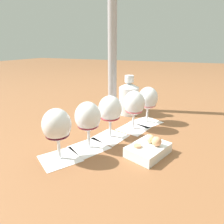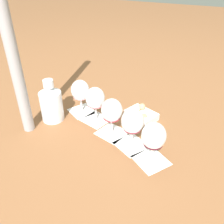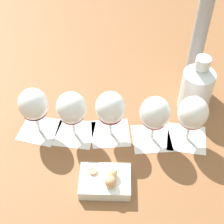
# 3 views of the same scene
# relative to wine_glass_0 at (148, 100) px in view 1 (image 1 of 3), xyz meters

# --- Properties ---
(ground_plane) EXTENTS (8.00, 8.00, 0.00)m
(ground_plane) POSITION_rel_wine_glass_0_xyz_m (0.22, -0.08, -0.11)
(ground_plane) COLOR brown
(tasting_card_0) EXTENTS (0.16, 0.16, 0.00)m
(tasting_card_0) POSITION_rel_wine_glass_0_xyz_m (0.00, 0.00, -0.11)
(tasting_card_0) COLOR white
(tasting_card_0) RESTS_ON ground_plane
(tasting_card_1) EXTENTS (0.14, 0.14, 0.00)m
(tasting_card_1) POSITION_rel_wine_glass_0_xyz_m (0.10, -0.03, -0.11)
(tasting_card_1) COLOR white
(tasting_card_1) RESTS_ON ground_plane
(tasting_card_2) EXTENTS (0.14, 0.14, 0.00)m
(tasting_card_2) POSITION_rel_wine_glass_0_xyz_m (0.22, -0.09, -0.11)
(tasting_card_2) COLOR white
(tasting_card_2) RESTS_ON ground_plane
(tasting_card_3) EXTENTS (0.16, 0.15, 0.00)m
(tasting_card_3) POSITION_rel_wine_glass_0_xyz_m (0.33, -0.13, -0.11)
(tasting_card_3) COLOR white
(tasting_card_3) RESTS_ON ground_plane
(tasting_card_4) EXTENTS (0.16, 0.16, 0.00)m
(tasting_card_4) POSITION_rel_wine_glass_0_xyz_m (0.43, -0.18, -0.11)
(tasting_card_4) COLOR white
(tasting_card_4) RESTS_ON ground_plane
(wine_glass_0) EXTENTS (0.09, 0.09, 0.17)m
(wine_glass_0) POSITION_rel_wine_glass_0_xyz_m (0.00, 0.00, 0.00)
(wine_glass_0) COLOR white
(wine_glass_0) RESTS_ON tasting_card_0
(wine_glass_1) EXTENTS (0.09, 0.09, 0.17)m
(wine_glass_1) POSITION_rel_wine_glass_0_xyz_m (0.10, -0.03, 0.00)
(wine_glass_1) COLOR white
(wine_glass_1) RESTS_ON tasting_card_1
(wine_glass_2) EXTENTS (0.09, 0.09, 0.17)m
(wine_glass_2) POSITION_rel_wine_glass_0_xyz_m (0.22, -0.09, 0.00)
(wine_glass_2) COLOR white
(wine_glass_2) RESTS_ON tasting_card_2
(wine_glass_3) EXTENTS (0.09, 0.09, 0.17)m
(wine_glass_3) POSITION_rel_wine_glass_0_xyz_m (0.33, -0.13, -0.00)
(wine_glass_3) COLOR white
(wine_glass_3) RESTS_ON tasting_card_3
(wine_glass_4) EXTENTS (0.09, 0.09, 0.17)m
(wine_glass_4) POSITION_rel_wine_glass_0_xyz_m (0.43, -0.18, -0.00)
(wine_glass_4) COLOR white
(wine_glass_4) RESTS_ON tasting_card_4
(ceramic_vase) EXTENTS (0.10, 0.10, 0.21)m
(ceramic_vase) POSITION_rel_wine_glass_0_xyz_m (-0.08, -0.12, -0.02)
(ceramic_vase) COLOR silver
(ceramic_vase) RESTS_ON ground_plane
(snack_dish) EXTENTS (0.17, 0.14, 0.07)m
(snack_dish) POSITION_rel_wine_glass_0_xyz_m (0.29, 0.08, -0.09)
(snack_dish) COLOR white
(snack_dish) RESTS_ON ground_plane
(umbrella_pole) EXTENTS (0.05, 0.05, 0.85)m
(umbrella_pole) POSITION_rel_wine_glass_0_xyz_m (-0.13, -0.24, 0.31)
(umbrella_pole) COLOR #99999E
(umbrella_pole) RESTS_ON ground_plane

